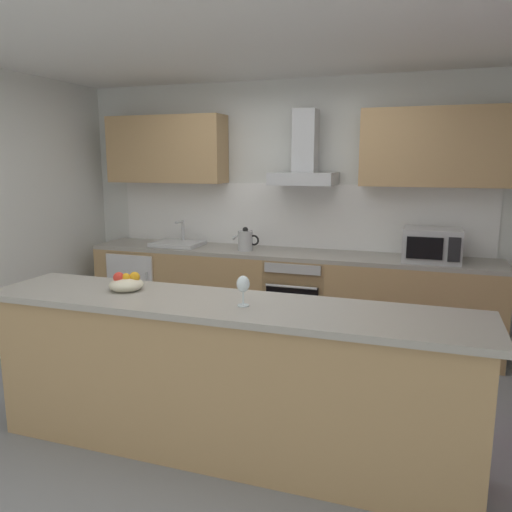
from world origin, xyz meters
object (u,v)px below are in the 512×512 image
object	(u,v)px
sink	(178,243)
wine_glass	(243,285)
refrigerator	(144,286)
kettle	(245,240)
oven	(299,296)
fruit_bowl	(126,283)
microwave	(432,245)
range_hood	(304,161)

from	to	relation	value
sink	wine_glass	size ratio (longest dim) A/B	2.81
refrigerator	kettle	bearing A→B (deg)	-1.47
oven	fruit_bowl	size ratio (longest dim) A/B	3.64
wine_glass	fruit_bowl	world-z (taller)	wine_glass
refrigerator	sink	size ratio (longest dim) A/B	1.70
oven	microwave	world-z (taller)	microwave
oven	wine_glass	bearing A→B (deg)	-84.82
range_hood	fruit_bowl	xyz separation A→B (m)	(-0.65, -2.15, -0.77)
wine_glass	kettle	bearing A→B (deg)	109.69
refrigerator	range_hood	size ratio (longest dim) A/B	1.18
sink	kettle	xyz separation A→B (m)	(0.78, -0.04, 0.08)
microwave	wine_glass	xyz separation A→B (m)	(-1.03, -2.09, 0.04)
oven	sink	size ratio (longest dim) A/B	1.60
microwave	kettle	distance (m)	1.77
sink	wine_glass	bearing A→B (deg)	-54.32
oven	microwave	size ratio (longest dim) A/B	1.60
oven	kettle	size ratio (longest dim) A/B	2.77
kettle	wine_glass	bearing A→B (deg)	-70.31
kettle	refrigerator	bearing A→B (deg)	178.53
kettle	range_hood	xyz separation A→B (m)	(0.55, 0.16, 0.78)
refrigerator	wine_glass	size ratio (longest dim) A/B	4.78
oven	range_hood	size ratio (longest dim) A/B	1.11
oven	refrigerator	xyz separation A→B (m)	(-1.76, -0.00, -0.03)
oven	range_hood	distance (m)	1.33
microwave	fruit_bowl	world-z (taller)	microwave
microwave	fruit_bowl	size ratio (longest dim) A/B	2.27
wine_glass	range_hood	bearing A→B (deg)	94.89
refrigerator	sink	xyz separation A→B (m)	(0.43, 0.01, 0.50)
refrigerator	microwave	distance (m)	3.05
wine_glass	fruit_bowl	distance (m)	0.85
sink	fruit_bowl	distance (m)	2.15
range_hood	fruit_bowl	world-z (taller)	range_hood
oven	fruit_bowl	world-z (taller)	fruit_bowl
kettle	fruit_bowl	size ratio (longest dim) A/B	1.31
sink	wine_glass	distance (m)	2.63
microwave	range_hood	bearing A→B (deg)	172.64
refrigerator	wine_glass	world-z (taller)	wine_glass
refrigerator	wine_glass	bearing A→B (deg)	-47.26
sink	fruit_bowl	size ratio (longest dim) A/B	2.27
sink	fruit_bowl	bearing A→B (deg)	-71.25
microwave	sink	distance (m)	2.56
oven	refrigerator	distance (m)	1.76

